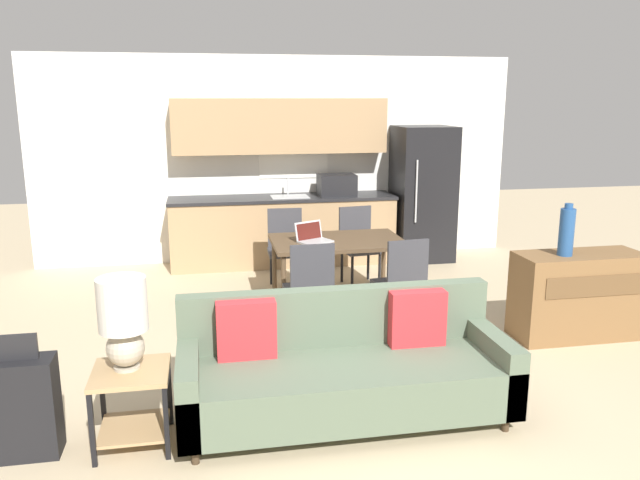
% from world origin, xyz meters
% --- Properties ---
extents(ground_plane, '(20.00, 20.00, 0.00)m').
position_xyz_m(ground_plane, '(0.00, 0.00, 0.00)').
color(ground_plane, tan).
extents(wall_back, '(6.40, 0.07, 2.70)m').
position_xyz_m(wall_back, '(0.00, 4.63, 1.35)').
color(wall_back, silver).
rests_on(wall_back, ground_plane).
extents(kitchen_counter, '(2.94, 0.65, 2.15)m').
position_xyz_m(kitchen_counter, '(0.01, 4.33, 0.84)').
color(kitchen_counter, tan).
rests_on(kitchen_counter, ground_plane).
extents(refrigerator, '(0.74, 0.75, 1.79)m').
position_xyz_m(refrigerator, '(1.89, 4.22, 0.90)').
color(refrigerator, black).
rests_on(refrigerator, ground_plane).
extents(dining_table, '(1.36, 0.90, 0.72)m').
position_xyz_m(dining_table, '(0.33, 2.46, 0.66)').
color(dining_table, brown).
rests_on(dining_table, ground_plane).
extents(couch, '(2.22, 0.80, 0.85)m').
position_xyz_m(couch, '(-0.13, 0.17, 0.34)').
color(couch, '#3D2D1E').
rests_on(couch, ground_plane).
extents(side_table, '(0.47, 0.47, 0.51)m').
position_xyz_m(side_table, '(-1.52, 0.06, 0.34)').
color(side_table, tan).
rests_on(side_table, ground_plane).
extents(table_lamp, '(0.30, 0.30, 0.59)m').
position_xyz_m(table_lamp, '(-1.54, 0.09, 0.84)').
color(table_lamp, '#B2A893').
rests_on(table_lamp, side_table).
extents(credenza, '(1.16, 0.47, 0.79)m').
position_xyz_m(credenza, '(2.31, 1.21, 0.40)').
color(credenza, brown).
rests_on(credenza, ground_plane).
extents(vase, '(0.13, 0.13, 0.47)m').
position_xyz_m(vase, '(2.12, 1.18, 1.01)').
color(vase, '#234C84').
rests_on(vase, credenza).
extents(dining_chair_near_left, '(0.43, 0.43, 0.90)m').
position_xyz_m(dining_chair_near_left, '(-0.10, 1.66, 0.49)').
color(dining_chair_near_left, '#38383D').
rests_on(dining_chair_near_left, ground_plane).
extents(dining_chair_far_right, '(0.47, 0.47, 0.90)m').
position_xyz_m(dining_chair_far_right, '(0.76, 3.24, 0.49)').
color(dining_chair_far_right, '#38383D').
rests_on(dining_chair_far_right, ground_plane).
extents(dining_chair_far_left, '(0.43, 0.43, 0.90)m').
position_xyz_m(dining_chair_far_left, '(-0.10, 3.27, 0.49)').
color(dining_chair_far_left, '#38383D').
rests_on(dining_chair_far_left, ground_plane).
extents(dining_chair_near_right, '(0.46, 0.46, 0.90)m').
position_xyz_m(dining_chair_near_right, '(0.77, 1.66, 0.49)').
color(dining_chair_near_right, '#38383D').
rests_on(dining_chair_near_right, ground_plane).
extents(laptop, '(0.40, 0.37, 0.20)m').
position_xyz_m(laptop, '(0.06, 2.42, 0.77)').
color(laptop, '#B7BABC').
rests_on(laptop, dining_table).
extents(suitcase, '(0.41, 0.22, 0.79)m').
position_xyz_m(suitcase, '(-2.16, 0.05, 0.32)').
color(suitcase, black).
rests_on(suitcase, ground_plane).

